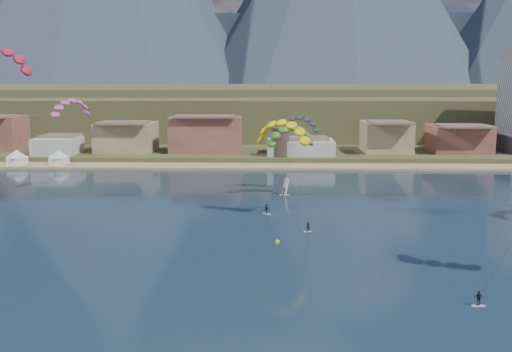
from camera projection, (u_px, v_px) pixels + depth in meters
The scene contains 12 objects.
ground at pixel (248, 318), 63.70m from camera, with size 2400.00×2400.00×0.00m, color black.
beach at pixel (263, 166), 168.14m from camera, with size 2200.00×12.00×0.90m.
land at pixel (270, 101), 615.71m from camera, with size 2200.00×900.00×4.00m.
foothills at pixel (313, 110), 290.76m from camera, with size 940.00×210.00×18.00m.
town at pixel (134, 133), 183.68m from camera, with size 400.00×24.00×12.00m.
watchtower at pixel (280, 142), 174.88m from camera, with size 5.82×5.82×8.60m.
kitesurfer_yellow at pixel (283, 128), 105.88m from camera, with size 11.00×13.98×19.85m.
kitesurfer_green at pixel (291, 133), 124.24m from camera, with size 11.27×19.60×19.76m.
distant_kite_pink at pixel (71, 105), 129.03m from camera, with size 8.80×9.37×22.14m.
distant_kite_dark at pixel (300, 121), 130.71m from camera, with size 9.30×6.66×18.60m.
windsurfer at pixel (285, 190), 129.02m from camera, with size 2.15×2.37×3.69m.
buoy at pixel (277, 242), 92.55m from camera, with size 0.66×0.66×0.66m.
Camera 1 is at (2.45, -60.24, 25.55)m, focal length 41.90 mm.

